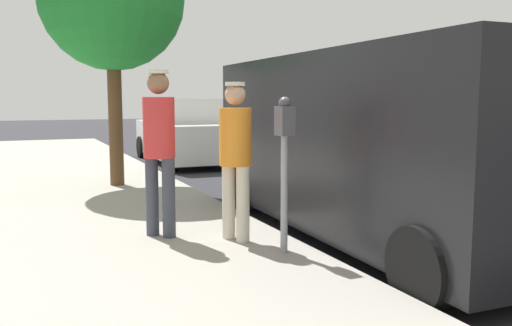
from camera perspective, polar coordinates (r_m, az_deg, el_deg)
name	(u,v)px	position (r m, az deg, el deg)	size (l,w,h in m)	color
ground_plane	(359,237)	(6.68, 10.73, -7.66)	(80.00, 80.00, 0.00)	#2D2D33
sidewalk_slab	(47,268)	(5.55, -21.12, -10.21)	(5.00, 32.00, 0.15)	#9E998E
parking_meter_near	(285,148)	(5.22, 3.02, 1.59)	(0.14, 0.18, 1.52)	gray
pedestrian_in_orange	(235,151)	(5.70, -2.18, 1.28)	(0.34, 0.34, 1.67)	beige
pedestrian_in_red	(159,141)	(5.94, -10.13, 2.25)	(0.34, 0.34, 1.80)	#383D47
parked_van	(375,141)	(6.53, 12.35, 2.25)	(2.26, 5.26, 2.15)	black
parked_sedan_behind	(188,134)	(14.16, -7.16, 3.06)	(2.01, 4.43, 1.65)	white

